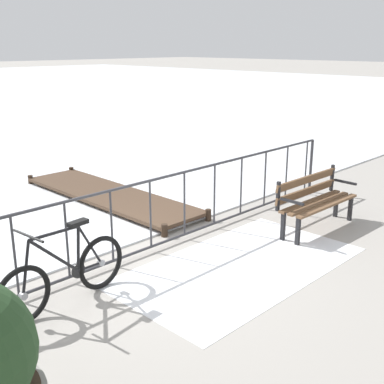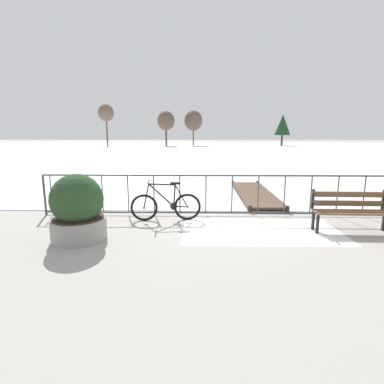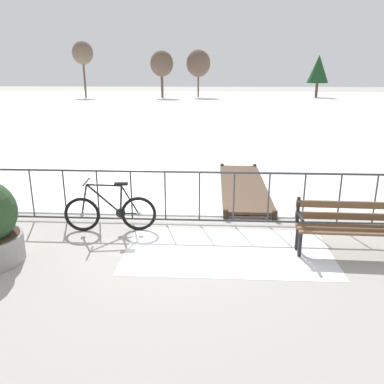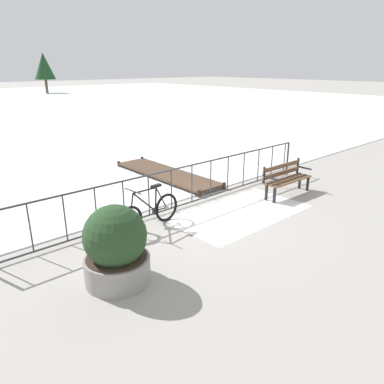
{
  "view_description": "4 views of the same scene",
  "coord_description": "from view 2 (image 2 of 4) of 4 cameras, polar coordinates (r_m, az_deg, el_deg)",
  "views": [
    {
      "loc": [
        -3.87,
        -4.94,
        2.83
      ],
      "look_at": [
        0.62,
        -0.53,
        0.94
      ],
      "focal_mm": 46.11,
      "sensor_mm": 36.0,
      "label": 1
    },
    {
      "loc": [
        -0.52,
        -7.52,
        2.12
      ],
      "look_at": [
        -0.68,
        -0.4,
        0.7
      ],
      "focal_mm": 28.17,
      "sensor_mm": 36.0,
      "label": 2
    },
    {
      "loc": [
        0.59,
        -7.16,
        2.85
      ],
      "look_at": [
        0.19,
        -0.06,
        0.67
      ],
      "focal_mm": 36.39,
      "sensor_mm": 36.0,
      "label": 3
    },
    {
      "loc": [
        -5.49,
        -6.52,
        3.39
      ],
      "look_at": [
        -0.41,
        -0.84,
        0.73
      ],
      "focal_mm": 34.05,
      "sensor_mm": 36.0,
      "label": 4
    }
  ],
  "objects": [
    {
      "name": "tree_west_mid",
      "position": [
        51.14,
        -15.97,
        14.17
      ],
      "size": [
        2.46,
        2.46,
        6.52
      ],
      "color": "brown",
      "rests_on": "ground"
    },
    {
      "name": "wooden_dock",
      "position": [
        10.27,
        11.77,
        -0.23
      ],
      "size": [
        1.1,
        4.26,
        0.2
      ],
      "color": "#4C3828",
      "rests_on": "ground"
    },
    {
      "name": "snow_patch",
      "position": [
        6.8,
        12.96,
        -7.17
      ],
      "size": [
        3.41,
        1.87,
        0.01
      ],
      "primitive_type": "cube",
      "color": "white",
      "rests_on": "ground"
    },
    {
      "name": "park_bench",
      "position": [
        7.37,
        27.8,
        -2.68
      ],
      "size": [
        1.61,
        0.52,
        0.89
      ],
      "color": "brown",
      "rests_on": "ground"
    },
    {
      "name": "frozen_pond",
      "position": [
        35.98,
        2.12,
        7.87
      ],
      "size": [
        80.0,
        56.0,
        0.03
      ],
      "primitive_type": "cube",
      "color": "white",
      "rests_on": "ground"
    },
    {
      "name": "ground_plane",
      "position": [
        7.83,
        5.05,
        -4.51
      ],
      "size": [
        160.0,
        160.0,
        0.0
      ],
      "primitive_type": "plane",
      "color": "#9E9991"
    },
    {
      "name": "railing_fence",
      "position": [
        7.69,
        5.12,
        -0.5
      ],
      "size": [
        9.06,
        0.06,
        1.07
      ],
      "color": "#38383D",
      "rests_on": "ground"
    },
    {
      "name": "planter_with_shrub",
      "position": [
        6.38,
        -20.85,
        -3.05
      ],
      "size": [
        1.08,
        1.08,
        1.33
      ],
      "color": "gray",
      "rests_on": "ground"
    },
    {
      "name": "bicycle_near_railing",
      "position": [
        7.34,
        -4.94,
        -2.6
      ],
      "size": [
        1.71,
        0.52,
        0.97
      ],
      "color": "black",
      "rests_on": "ground"
    },
    {
      "name": "tree_east_mid",
      "position": [
        48.38,
        -4.95,
        13.27
      ],
      "size": [
        2.69,
        2.69,
        5.39
      ],
      "color": "brown",
      "rests_on": "ground"
    },
    {
      "name": "tree_far_west",
      "position": [
        49.39,
        0.26,
        13.36
      ],
      "size": [
        2.86,
        2.86,
        5.54
      ],
      "color": "brown",
      "rests_on": "ground"
    },
    {
      "name": "tree_centre",
      "position": [
        51.41,
        16.78,
        12.06
      ],
      "size": [
        2.53,
        2.53,
        4.91
      ],
      "color": "brown",
      "rests_on": "ground"
    }
  ]
}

